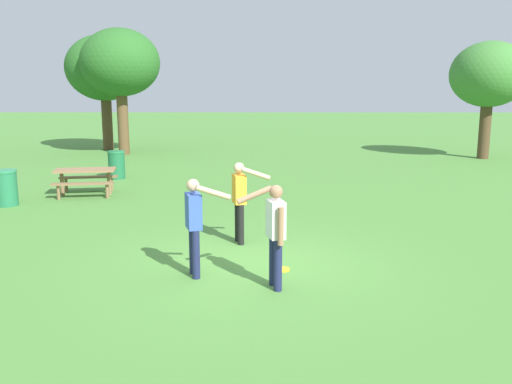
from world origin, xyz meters
TOP-DOWN VIEW (x-y plane):
  - ground_plane at (0.00, 0.00)m, footprint 120.00×120.00m
  - person_thrower at (-0.17, 1.37)m, footprint 0.78×0.59m
  - person_catcher at (0.47, -1.13)m, footprint 0.78×0.59m
  - person_bystander at (-0.83, -0.59)m, footprint 0.79×0.59m
  - frisbee at (0.62, -0.29)m, footprint 0.27×0.27m
  - picnic_table_near at (-4.86, 6.26)m, footprint 1.91×1.68m
  - trash_can_beside_table at (-6.50, 4.81)m, footprint 0.59×0.59m
  - trash_can_further_along at (-4.73, 9.18)m, footprint 0.59×0.59m
  - tree_tall_left at (-7.45, 17.84)m, footprint 3.76×3.76m
  - tree_broad_center at (-6.21, 16.07)m, footprint 3.61×3.61m
  - tree_far_right at (10.07, 14.71)m, footprint 3.30×3.30m

SIDE VIEW (x-z plane):
  - ground_plane at x=0.00m, z-range 0.00..0.00m
  - frisbee at x=0.62m, z-range 0.00..0.03m
  - trash_can_beside_table at x=-6.50m, z-range 0.00..0.96m
  - trash_can_further_along at x=-4.73m, z-range 0.00..0.96m
  - picnic_table_near at x=-4.86m, z-range 0.18..0.95m
  - person_thrower at x=-0.17m, z-range 0.14..1.78m
  - person_catcher at x=0.47m, z-range 0.14..1.78m
  - person_bystander at x=-0.83m, z-range 0.14..1.78m
  - tree_far_right at x=10.07m, z-range 1.08..6.14m
  - tree_tall_left at x=-7.45m, z-range 1.18..6.82m
  - tree_broad_center at x=-6.21m, z-range 1.29..7.05m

